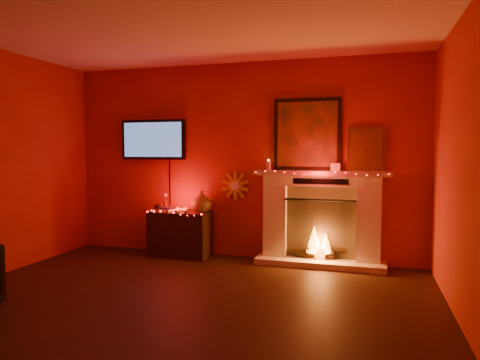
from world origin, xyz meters
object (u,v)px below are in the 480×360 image
at_px(sunburst_clock, 235,186).
at_px(console_table, 182,230).
at_px(tv, 153,140).
at_px(fireplace, 320,209).

bearing_deg(sunburst_clock, console_table, -163.31).
bearing_deg(sunburst_clock, tv, -178.76).
relative_size(sunburst_clock, console_table, 0.43).
relative_size(fireplace, sunburst_clock, 5.45).
bearing_deg(console_table, sunburst_clock, 16.69).
bearing_deg(console_table, fireplace, 3.73).
bearing_deg(tv, sunburst_clock, 1.24).
height_order(sunburst_clock, console_table, sunburst_clock).
height_order(tv, sunburst_clock, tv).
bearing_deg(tv, console_table, -19.62).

